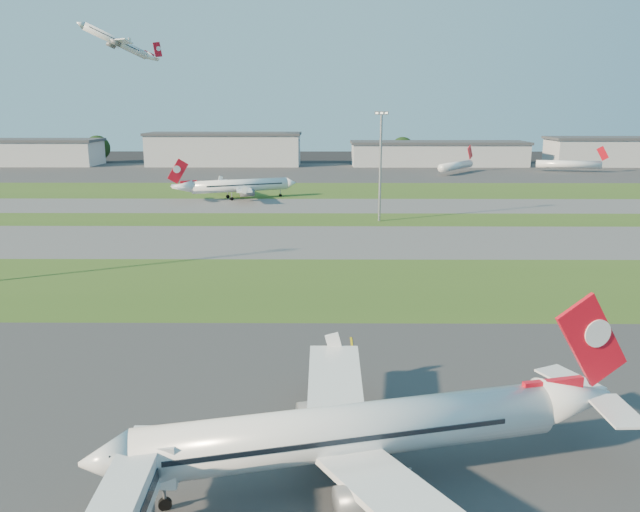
{
  "coord_description": "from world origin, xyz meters",
  "views": [
    {
      "loc": [
        1.8,
        -39.84,
        26.76
      ],
      "look_at": [
        1.22,
        42.65,
        7.0
      ],
      "focal_mm": 35.0,
      "sensor_mm": 36.0,
      "label": 1
    }
  ],
  "objects_px": {
    "airliner_parked": "(355,432)",
    "light_mast_centre": "(380,159)",
    "mini_jet_far": "(569,164)",
    "mini_jet_near": "(456,166)",
    "airliner_taxiing": "(239,186)"
  },
  "relations": [
    {
      "from": "airliner_parked",
      "to": "airliner_taxiing",
      "type": "distance_m",
      "value": 147.02
    },
    {
      "from": "airliner_taxiing",
      "to": "mini_jet_far",
      "type": "xyz_separation_m",
      "value": [
        128.5,
        80.16,
        -0.63
      ]
    },
    {
      "from": "mini_jet_far",
      "to": "mini_jet_near",
      "type": "bearing_deg",
      "value": -160.12
    },
    {
      "from": "airliner_parked",
      "to": "light_mast_centre",
      "type": "bearing_deg",
      "value": 70.23
    },
    {
      "from": "airliner_taxiing",
      "to": "light_mast_centre",
      "type": "xyz_separation_m",
      "value": [
        38.53,
        -37.04,
        10.9
      ]
    },
    {
      "from": "mini_jet_far",
      "to": "light_mast_centre",
      "type": "height_order",
      "value": "light_mast_centre"
    },
    {
      "from": "airliner_parked",
      "to": "light_mast_centre",
      "type": "height_order",
      "value": "light_mast_centre"
    },
    {
      "from": "airliner_parked",
      "to": "mini_jet_near",
      "type": "relative_size",
      "value": 1.56
    },
    {
      "from": "mini_jet_near",
      "to": "light_mast_centre",
      "type": "distance_m",
      "value": 118.43
    },
    {
      "from": "mini_jet_far",
      "to": "light_mast_centre",
      "type": "relative_size",
      "value": 1.1
    },
    {
      "from": "mini_jet_near",
      "to": "light_mast_centre",
      "type": "relative_size",
      "value": 0.92
    },
    {
      "from": "airliner_parked",
      "to": "mini_jet_near",
      "type": "height_order",
      "value": "airliner_parked"
    },
    {
      "from": "airliner_taxiing",
      "to": "light_mast_centre",
      "type": "bearing_deg",
      "value": 113.88
    },
    {
      "from": "airliner_parked",
      "to": "mini_jet_far",
      "type": "bearing_deg",
      "value": 51.85
    },
    {
      "from": "airliner_taxiing",
      "to": "mini_jet_far",
      "type": "bearing_deg",
      "value": -170.29
    }
  ]
}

